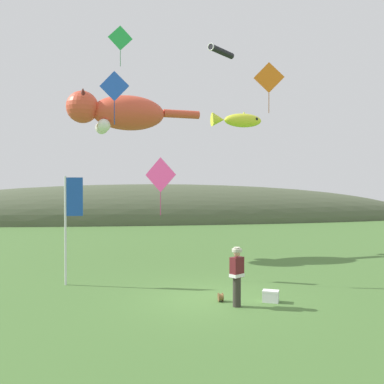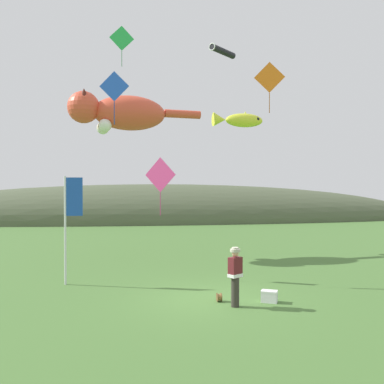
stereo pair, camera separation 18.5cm
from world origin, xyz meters
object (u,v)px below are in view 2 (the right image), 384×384
(picnic_cooler, at_px, (269,296))
(kite_tube_streamer, at_px, (222,51))
(festival_attendant, at_px, (235,275))
(kite_diamond_pink, at_px, (160,175))
(kite_diamond_blue, at_px, (114,87))
(kite_spool, at_px, (219,297))
(kite_giant_cat, at_px, (120,113))
(kite_diamond_green, at_px, (122,38))
(kite_diamond_orange, at_px, (269,78))
(festival_banner_pole, at_px, (70,214))
(kite_fish_windsock, at_px, (239,120))

(picnic_cooler, height_order, kite_tube_streamer, kite_tube_streamer)
(picnic_cooler, bearing_deg, festival_attendant, -163.77)
(kite_diamond_pink, bearing_deg, kite_diamond_blue, 173.22)
(kite_spool, relative_size, kite_tube_streamer, 0.15)
(kite_giant_cat, height_order, kite_tube_streamer, kite_tube_streamer)
(festival_attendant, distance_m, kite_diamond_pink, 5.57)
(picnic_cooler, height_order, kite_diamond_pink, kite_diamond_pink)
(kite_spool, xyz_separation_m, kite_diamond_green, (-3.28, 11.77, 11.84))
(kite_spool, xyz_separation_m, kite_diamond_orange, (3.39, 5.49, 8.28))
(festival_banner_pole, distance_m, kite_fish_windsock, 12.02)
(picnic_cooler, distance_m, kite_giant_cat, 12.87)
(kite_fish_windsock, bearing_deg, kite_spool, -107.16)
(festival_banner_pole, bearing_deg, kite_diamond_blue, 27.21)
(kite_spool, height_order, festival_banner_pole, festival_banner_pole)
(kite_diamond_orange, relative_size, kite_diamond_green, 0.98)
(festival_attendant, bearing_deg, kite_fish_windsock, 75.47)
(festival_banner_pole, xyz_separation_m, kite_diamond_pink, (3.34, 0.60, 1.42))
(kite_diamond_pink, bearing_deg, kite_spool, -66.10)
(kite_tube_streamer, height_order, kite_diamond_green, kite_diamond_green)
(kite_fish_windsock, height_order, kite_tube_streamer, kite_tube_streamer)
(picnic_cooler, distance_m, kite_diamond_orange, 10.22)
(festival_attendant, relative_size, kite_diamond_pink, 0.79)
(picnic_cooler, height_order, kite_diamond_green, kite_diamond_green)
(kite_spool, bearing_deg, kite_fish_windsock, 72.84)
(kite_diamond_blue, relative_size, kite_diamond_green, 0.89)
(picnic_cooler, height_order, kite_giant_cat, kite_giant_cat)
(kite_tube_streamer, bearing_deg, kite_giant_cat, -161.01)
(picnic_cooler, bearing_deg, kite_diamond_pink, 128.83)
(kite_fish_windsock, relative_size, kite_diamond_orange, 1.30)
(kite_diamond_blue, bearing_deg, kite_diamond_pink, -6.78)
(festival_attendant, relative_size, festival_banner_pole, 0.45)
(festival_banner_pole, bearing_deg, kite_giant_cat, 75.47)
(festival_banner_pole, distance_m, kite_giant_cat, 8.01)
(picnic_cooler, xyz_separation_m, kite_giant_cat, (-4.84, 9.53, 7.16))
(kite_giant_cat, relative_size, kite_tube_streamer, 3.72)
(festival_attendant, bearing_deg, kite_diamond_orange, 63.59)
(kite_tube_streamer, relative_size, kite_diamond_pink, 0.82)
(picnic_cooler, relative_size, kite_diamond_blue, 0.28)
(kite_diamond_blue, bearing_deg, kite_diamond_orange, 13.84)
(kite_giant_cat, distance_m, kite_diamond_blue, 5.44)
(kite_spool, xyz_separation_m, festival_banner_pole, (-4.94, 3.01, 2.45))
(picnic_cooler, distance_m, kite_diamond_green, 17.53)
(picnic_cooler, bearing_deg, kite_diamond_blue, 140.04)
(kite_tube_streamer, distance_m, kite_diamond_green, 5.80)
(festival_banner_pole, bearing_deg, kite_spool, -31.40)
(kite_fish_windsock, relative_size, kite_diamond_pink, 1.31)
(kite_fish_windsock, bearing_deg, kite_diamond_green, 168.73)
(festival_attendant, xyz_separation_m, kite_tube_streamer, (2.10, 11.86, 10.38))
(festival_attendant, relative_size, kite_diamond_green, 0.77)
(kite_spool, relative_size, kite_giant_cat, 0.04)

